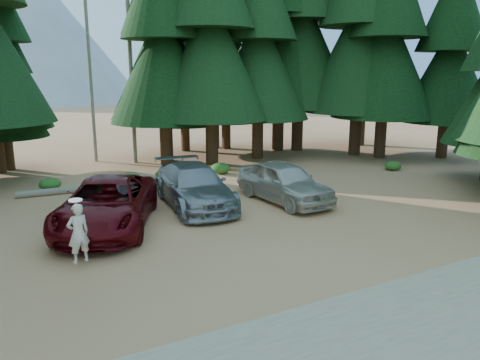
{
  "coord_description": "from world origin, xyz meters",
  "views": [
    {
      "loc": [
        -6.8,
        -12.74,
        5.28
      ],
      "look_at": [
        1.5,
        2.6,
        1.25
      ],
      "focal_mm": 35.0,
      "sensor_mm": 36.0,
      "label": 1
    }
  ],
  "objects_px": {
    "log_left": "(68,190)",
    "log_mid": "(139,178)",
    "silver_minivan_right": "(284,182)",
    "red_pickup": "(107,204)",
    "silver_minivan_center": "(194,186)",
    "frisbee_player": "(78,233)",
    "log_right": "(271,174)"
  },
  "relations": [
    {
      "from": "log_left",
      "to": "log_mid",
      "type": "xyz_separation_m",
      "value": [
        3.52,
        0.93,
        -0.01
      ]
    },
    {
      "from": "log_mid",
      "to": "silver_minivan_right",
      "type": "bearing_deg",
      "value": -40.04
    },
    {
      "from": "log_left",
      "to": "log_mid",
      "type": "distance_m",
      "value": 3.64
    },
    {
      "from": "red_pickup",
      "to": "log_left",
      "type": "distance_m",
      "value": 5.68
    },
    {
      "from": "silver_minivan_right",
      "to": "log_left",
      "type": "height_order",
      "value": "silver_minivan_right"
    },
    {
      "from": "silver_minivan_center",
      "to": "log_mid",
      "type": "height_order",
      "value": "silver_minivan_center"
    },
    {
      "from": "silver_minivan_right",
      "to": "log_mid",
      "type": "height_order",
      "value": "silver_minivan_right"
    },
    {
      "from": "frisbee_player",
      "to": "silver_minivan_right",
      "type": "bearing_deg",
      "value": -173.88
    },
    {
      "from": "log_right",
      "to": "silver_minivan_right",
      "type": "bearing_deg",
      "value": -135.47
    },
    {
      "from": "log_mid",
      "to": "red_pickup",
      "type": "bearing_deg",
      "value": -97.53
    },
    {
      "from": "silver_minivan_center",
      "to": "log_left",
      "type": "relative_size",
      "value": 1.33
    },
    {
      "from": "silver_minivan_center",
      "to": "log_right",
      "type": "relative_size",
      "value": 1.19
    },
    {
      "from": "red_pickup",
      "to": "silver_minivan_right",
      "type": "height_order",
      "value": "red_pickup"
    },
    {
      "from": "silver_minivan_center",
      "to": "silver_minivan_right",
      "type": "height_order",
      "value": "silver_minivan_right"
    },
    {
      "from": "log_mid",
      "to": "frisbee_player",
      "type": "bearing_deg",
      "value": -97.7
    },
    {
      "from": "red_pickup",
      "to": "silver_minivan_center",
      "type": "height_order",
      "value": "red_pickup"
    },
    {
      "from": "silver_minivan_center",
      "to": "frisbee_player",
      "type": "distance_m",
      "value": 6.7
    },
    {
      "from": "silver_minivan_center",
      "to": "log_right",
      "type": "height_order",
      "value": "silver_minivan_center"
    },
    {
      "from": "red_pickup",
      "to": "log_mid",
      "type": "height_order",
      "value": "red_pickup"
    },
    {
      "from": "log_mid",
      "to": "silver_minivan_center",
      "type": "bearing_deg",
      "value": -65.66
    },
    {
      "from": "log_left",
      "to": "log_mid",
      "type": "height_order",
      "value": "log_left"
    },
    {
      "from": "silver_minivan_center",
      "to": "log_left",
      "type": "xyz_separation_m",
      "value": [
        -4.18,
        4.5,
        -0.67
      ]
    },
    {
      "from": "red_pickup",
      "to": "frisbee_player",
      "type": "height_order",
      "value": "frisbee_player"
    },
    {
      "from": "log_mid",
      "to": "log_right",
      "type": "xyz_separation_m",
      "value": [
        6.19,
        -2.47,
        0.01
      ]
    },
    {
      "from": "silver_minivan_right",
      "to": "log_right",
      "type": "distance_m",
      "value": 4.63
    },
    {
      "from": "frisbee_player",
      "to": "log_left",
      "type": "relative_size",
      "value": 0.41
    },
    {
      "from": "silver_minivan_right",
      "to": "log_mid",
      "type": "relative_size",
      "value": 1.46
    },
    {
      "from": "red_pickup",
      "to": "log_left",
      "type": "relative_size",
      "value": 1.44
    },
    {
      "from": "log_left",
      "to": "frisbee_player",
      "type": "bearing_deg",
      "value": -92.39
    },
    {
      "from": "silver_minivan_right",
      "to": "frisbee_player",
      "type": "bearing_deg",
      "value": -164.03
    },
    {
      "from": "red_pickup",
      "to": "log_mid",
      "type": "xyz_separation_m",
      "value": [
        3.03,
        6.54,
        -0.72
      ]
    },
    {
      "from": "log_right",
      "to": "silver_minivan_center",
      "type": "bearing_deg",
      "value": -171.88
    }
  ]
}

